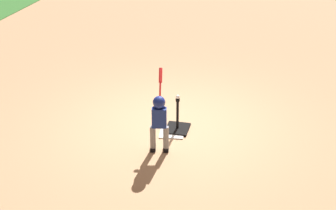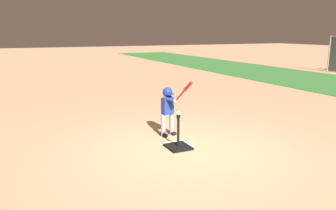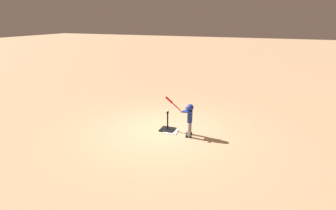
% 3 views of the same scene
% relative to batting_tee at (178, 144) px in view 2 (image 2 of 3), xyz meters
% --- Properties ---
extents(ground_plane, '(90.00, 90.00, 0.00)m').
position_rel_batting_tee_xyz_m(ground_plane, '(0.15, 0.11, -0.08)').
color(ground_plane, tan).
extents(home_plate, '(0.49, 0.49, 0.02)m').
position_rel_batting_tee_xyz_m(home_plate, '(-0.15, 0.07, -0.07)').
color(home_plate, white).
rests_on(home_plate, ground_plane).
extents(batting_tee, '(0.47, 0.43, 0.64)m').
position_rel_batting_tee_xyz_m(batting_tee, '(0.00, 0.00, 0.00)').
color(batting_tee, black).
rests_on(batting_tee, ground_plane).
extents(batter_child, '(0.87, 0.35, 1.26)m').
position_rel_batting_tee_xyz_m(batter_child, '(-0.76, 0.16, 0.59)').
color(batter_child, gray).
rests_on(batter_child, ground_plane).
extents(baseball, '(0.07, 0.07, 0.07)m').
position_rel_batting_tee_xyz_m(baseball, '(0.00, 0.00, 0.60)').
color(baseball, white).
rests_on(baseball, batting_tee).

